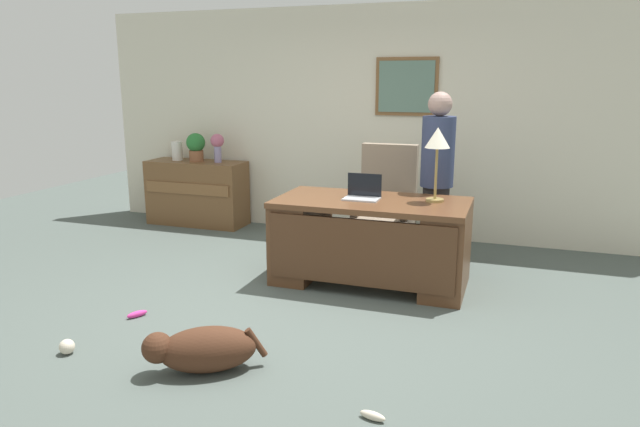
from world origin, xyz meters
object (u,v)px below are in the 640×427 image
(credenza, at_px, (197,193))
(potted_plant, at_px, (196,146))
(desk_lamp, at_px, (437,143))
(dog_toy_plush, at_px, (137,314))
(desk, at_px, (370,239))
(vase_with_flowers, at_px, (217,144))
(dog_toy_ball, at_px, (67,347))
(dog_lying, at_px, (202,349))
(person_standing, at_px, (437,179))
(dog_toy_bone, at_px, (373,416))
(vase_empty, at_px, (177,151))
(laptop, at_px, (363,193))
(armchair, at_px, (385,208))

(credenza, height_order, potted_plant, potted_plant)
(desk_lamp, relative_size, dog_toy_plush, 3.93)
(desk, height_order, vase_with_flowers, vase_with_flowers)
(dog_toy_ball, bearing_deg, dog_lying, 5.38)
(person_standing, xyz_separation_m, dog_toy_bone, (0.07, -2.80, -0.88))
(dog_toy_plush, bearing_deg, person_standing, 44.61)
(potted_plant, bearing_deg, dog_toy_ball, -73.47)
(dog_toy_ball, bearing_deg, credenza, 106.72)
(dog_toy_ball, bearing_deg, dog_toy_bone, -2.09)
(vase_with_flowers, height_order, vase_empty, vase_with_flowers)
(desk, relative_size, dog_toy_plush, 10.34)
(desk, height_order, desk_lamp, desk_lamp)
(laptop, height_order, dog_toy_plush, laptop)
(credenza, xyz_separation_m, vase_with_flowers, (0.32, 0.00, 0.64))
(potted_plant, bearing_deg, person_standing, -14.44)
(armchair, height_order, dog_toy_ball, armchair)
(laptop, height_order, potted_plant, potted_plant)
(dog_lying, xyz_separation_m, laptop, (0.52, 2.03, 0.69))
(person_standing, height_order, laptop, person_standing)
(credenza, relative_size, vase_with_flowers, 3.56)
(dog_lying, bearing_deg, dog_toy_bone, -8.45)
(credenza, distance_m, dog_toy_plush, 3.08)
(person_standing, xyz_separation_m, dog_lying, (-1.11, -2.62, -0.75))
(desk, distance_m, vase_empty, 3.34)
(dog_toy_plush, bearing_deg, desk_lamp, 36.00)
(vase_with_flowers, bearing_deg, armchair, -12.72)
(armchair, xyz_separation_m, desk_lamp, (0.62, -0.79, 0.80))
(person_standing, xyz_separation_m, potted_plant, (-3.17, 0.82, 0.12))
(dog_toy_plush, bearing_deg, potted_plant, 111.40)
(person_standing, bearing_deg, dog_toy_ball, -127.95)
(desk_lamp, height_order, vase_empty, desk_lamp)
(dog_lying, bearing_deg, desk, 72.82)
(armchair, relative_size, dog_toy_ball, 11.18)
(desk, relative_size, credenza, 1.36)
(vase_with_flowers, bearing_deg, dog_toy_ball, -78.21)
(armchair, relative_size, person_standing, 0.68)
(armchair, distance_m, vase_with_flowers, 2.41)
(desk, xyz_separation_m, armchair, (-0.07, 0.94, 0.09))
(armchair, distance_m, dog_toy_bone, 3.20)
(dog_lying, distance_m, desk_lamp, 2.69)
(person_standing, height_order, desk_lamp, person_standing)
(credenza, distance_m, potted_plant, 0.61)
(person_standing, relative_size, potted_plant, 4.84)
(vase_empty, bearing_deg, desk_lamp, -20.46)
(vase_empty, bearing_deg, dog_toy_plush, -63.85)
(armchair, xyz_separation_m, dog_toy_bone, (0.64, -3.10, -0.49))
(dog_lying, distance_m, laptop, 2.21)
(desk_lamp, bearing_deg, dog_toy_ball, -134.36)
(laptop, xyz_separation_m, dog_toy_ball, (-1.53, -2.13, -0.79))
(desk, bearing_deg, dog_toy_bone, -75.21)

